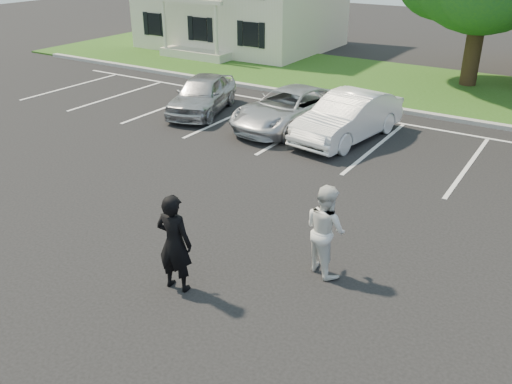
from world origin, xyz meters
TOP-DOWN VIEW (x-y plane):
  - ground_plane at (0.00, 0.00)m, footprint 90.00×90.00m
  - curb at (0.00, 12.00)m, footprint 40.00×0.30m
  - grass_strip at (0.00, 16.00)m, footprint 44.00×8.00m
  - stall_lines at (1.40, 8.95)m, footprint 34.00×5.36m
  - man_black_suit at (-0.42, -1.08)m, footprint 0.75×0.54m
  - man_white_shirt at (1.63, 0.89)m, footprint 1.11×1.03m
  - car_silver_west at (-6.82, 8.06)m, footprint 2.73×4.35m
  - car_silver_minivan at (-3.29, 8.29)m, footprint 2.76×4.93m
  - car_white_sedan at (-1.09, 8.21)m, footprint 2.22×4.66m

SIDE VIEW (x-z plane):
  - ground_plane at x=0.00m, z-range 0.00..0.00m
  - stall_lines at x=1.40m, z-range 0.00..0.01m
  - grass_strip at x=0.00m, z-range 0.00..0.08m
  - curb at x=0.00m, z-range 0.00..0.15m
  - car_silver_minivan at x=-3.29m, z-range 0.00..1.30m
  - car_silver_west at x=-6.82m, z-range 0.00..1.38m
  - car_white_sedan at x=-1.09m, z-range 0.00..1.48m
  - man_white_shirt at x=1.63m, z-range 0.00..1.83m
  - man_black_suit at x=-0.42m, z-range 0.00..1.92m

